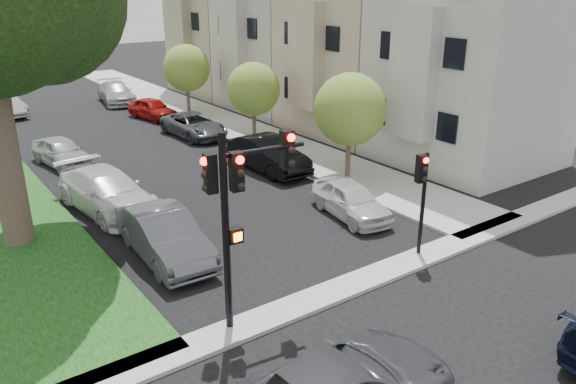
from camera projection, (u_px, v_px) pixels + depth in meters
ground at (400, 320)px, 14.50m from camera, size 140.00×140.00×0.00m
sidewalk_right at (202, 114)px, 36.40m from camera, size 3.50×44.00×0.12m
sidewalk_cross at (349, 286)px, 16.00m from camera, size 60.00×1.00×0.12m
house_a at (476, 11)px, 24.90m from camera, size 7.70×7.55×15.97m
house_b at (361, 5)px, 30.60m from camera, size 7.70×7.55×15.97m
house_c at (282, 1)px, 36.30m from camera, size 7.70×7.55×15.97m
small_tree_a at (350, 110)px, 23.73m from camera, size 3.10×3.10×4.65m
small_tree_b at (253, 89)px, 29.65m from camera, size 2.82×2.82×4.24m
small_tree_c at (186, 68)px, 35.64m from camera, size 2.98×2.98×4.47m
traffic_signal_main at (239, 195)px, 13.10m from camera, size 2.50×0.65×5.11m
traffic_signal_secondary at (422, 186)px, 16.94m from camera, size 0.46×0.37×3.42m
car_parked_0 at (351, 200)px, 20.62m from camera, size 2.13×4.04×1.31m
car_parked_1 at (268, 154)px, 25.59m from camera, size 1.81×4.77×1.55m
car_parked_2 at (194, 125)px, 31.23m from camera, size 2.42×4.80×1.30m
car_parked_3 at (152, 109)px, 35.22m from camera, size 2.29×4.08×1.31m
car_parked_4 at (116, 93)px, 39.76m from camera, size 2.82×5.28×1.46m
car_parked_5 at (165, 236)px, 17.46m from camera, size 1.79×4.74×1.55m
car_parked_6 at (107, 192)px, 21.10m from camera, size 2.80×5.57×1.55m
car_parked_7 at (61, 152)px, 26.36m from camera, size 2.22×4.12×1.33m
car_parked_9 at (3, 105)px, 35.92m from camera, size 2.30×4.71×1.49m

